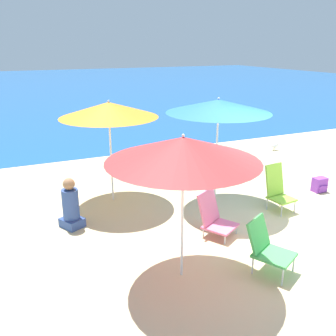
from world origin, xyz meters
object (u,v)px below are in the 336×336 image
beach_umbrella_red (183,149)px  beach_chair_pink (214,216)px  beach_umbrella_orange (109,110)px  seagull (275,146)px  backpack_purple (320,185)px  beach_chair_lime (277,188)px  person_seated_near (71,207)px  beach_chair_green (267,246)px  beach_umbrella_blue (218,106)px

beach_umbrella_red → beach_chair_pink: 2.01m
beach_umbrella_red → beach_umbrella_orange: bearing=92.3°
beach_umbrella_red → seagull: size_ratio=7.50×
backpack_purple → beach_umbrella_red: bearing=-159.3°
beach_chair_lime → person_seated_near: size_ratio=0.98×
beach_umbrella_red → backpack_purple: 4.71m
beach_chair_lime → beach_chair_green: bearing=-140.6°
beach_umbrella_red → beach_chair_lime: (2.65, 1.22, -1.38)m
backpack_purple → beach_umbrella_orange: bearing=161.6°
beach_umbrella_orange → seagull: bearing=16.7°
beach_umbrella_blue → seagull: 4.90m
beach_umbrella_blue → beach_chair_lime: 1.94m
beach_umbrella_red → beach_chair_green: beach_umbrella_red is taller
beach_umbrella_orange → beach_umbrella_blue: 2.09m
beach_umbrella_orange → beach_chair_pink: size_ratio=2.77×
person_seated_near → beach_chair_lime: bearing=-40.5°
beach_umbrella_orange → beach_chair_pink: bearing=-61.5°
beach_umbrella_blue → beach_umbrella_red: beach_umbrella_blue is taller
beach_umbrella_blue → beach_chair_pink: 2.11m
beach_umbrella_blue → seagull: (3.70, 2.64, -1.82)m
beach_chair_lime → person_seated_near: bearing=159.7°
person_seated_near → beach_chair_green: bearing=-75.1°
beach_umbrella_orange → beach_chair_pink: (1.15, -2.11, -1.55)m
person_seated_near → backpack_purple: (5.24, -0.54, -0.23)m
beach_umbrella_orange → beach_chair_green: size_ratio=2.72×
beach_umbrella_orange → beach_chair_green: 3.87m
beach_chair_pink → person_seated_near: person_seated_near is taller
beach_chair_pink → beach_chair_lime: bearing=-17.7°
beach_chair_pink → person_seated_near: size_ratio=0.82×
beach_umbrella_orange → beach_umbrella_red: beach_umbrella_orange is taller
beach_umbrella_orange → seagull: (5.56, 1.67, -1.73)m
beach_chair_lime → seagull: bearing=43.7°
backpack_purple → seagull: 3.35m
beach_chair_green → beach_chair_lime: bearing=18.7°
backpack_purple → seagull: (1.32, 3.08, -0.02)m
beach_umbrella_red → beach_chair_lime: size_ratio=2.28×
beach_chair_green → seagull: 6.61m
beach_umbrella_orange → person_seated_near: size_ratio=2.27×
beach_chair_pink → person_seated_near: bearing=119.7°
beach_umbrella_blue → person_seated_near: (-2.85, 0.10, -1.57)m
beach_umbrella_red → beach_chair_lime: 3.23m
beach_umbrella_red → seagull: (5.44, 4.64, -1.68)m
beach_umbrella_red → backpack_purple: bearing=20.7°
beach_umbrella_red → person_seated_near: beach_umbrella_red is taller
beach_umbrella_red → beach_chair_pink: size_ratio=2.72×
beach_umbrella_blue → person_seated_near: size_ratio=2.34×
beach_umbrella_orange → seagull: beach_umbrella_orange is taller
person_seated_near → seagull: size_ratio=3.38×
person_seated_near → seagull: (6.55, 2.54, -0.25)m
beach_chair_pink → backpack_purple: (3.09, 0.70, -0.17)m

